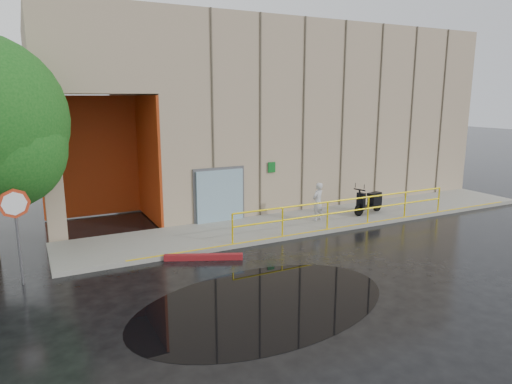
% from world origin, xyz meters
% --- Properties ---
extents(ground, '(120.00, 120.00, 0.00)m').
position_xyz_m(ground, '(0.00, 0.00, 0.00)').
color(ground, black).
rests_on(ground, ground).
extents(sidewalk, '(20.00, 3.00, 0.15)m').
position_xyz_m(sidewalk, '(4.00, 4.50, 0.07)').
color(sidewalk, gray).
rests_on(sidewalk, ground).
extents(building, '(20.00, 10.17, 8.00)m').
position_xyz_m(building, '(5.10, 10.98, 4.21)').
color(building, tan).
rests_on(building, ground).
extents(guardrail, '(9.56, 0.06, 1.03)m').
position_xyz_m(guardrail, '(4.25, 3.15, 0.68)').
color(guardrail, yellow).
rests_on(guardrail, sidewalk).
extents(person, '(0.63, 0.52, 1.49)m').
position_xyz_m(person, '(3.63, 4.26, 0.90)').
color(person, '#BCBBC1').
rests_on(person, sidewalk).
extents(scooter, '(1.77, 0.92, 1.34)m').
position_xyz_m(scooter, '(6.14, 4.20, 0.92)').
color(scooter, black).
rests_on(scooter, sidewalk).
extents(stop_sign, '(0.78, 0.19, 2.61)m').
position_xyz_m(stop_sign, '(-6.71, 2.93, 1.90)').
color(stop_sign, '#5D5C61').
rests_on(stop_sign, ground).
extents(red_curb, '(2.26, 1.15, 0.18)m').
position_xyz_m(red_curb, '(-1.76, 2.50, 0.09)').
color(red_curb, maroon).
rests_on(red_curb, ground).
extents(puddle, '(7.27, 5.04, 0.01)m').
position_xyz_m(puddle, '(-1.54, -0.99, 0.00)').
color(puddle, black).
rests_on(puddle, ground).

